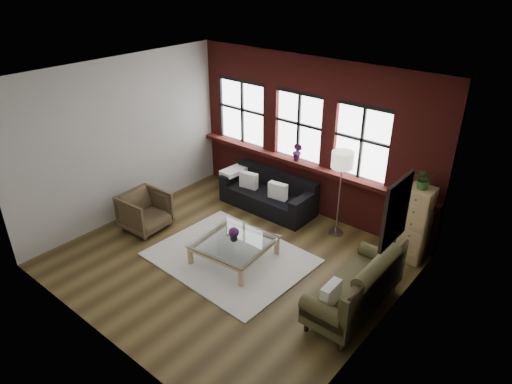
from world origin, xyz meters
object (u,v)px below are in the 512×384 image
Objects in this scene: vintage_settee at (355,282)px; coffee_table at (234,251)px; armchair at (145,211)px; vase at (234,238)px; dark_sofa at (268,193)px; drawer_chest at (416,225)px; floor_lamp at (340,191)px.

vintage_settee reaches higher than coffee_table.
vintage_settee reaches higher than armchair.
vintage_settee reaches higher than vase.
coffee_table is at bearing -68.86° from dark_sofa.
armchair is at bearing -171.31° from vase.
drawer_chest is at bearing 85.78° from vintage_settee.
vase is (0.00, -0.00, 0.27)m from coffee_table.
vintage_settee is at bearing 5.19° from coffee_table.
drawer_chest is 1.47m from floor_lamp.
dark_sofa is 1.10× the size of floor_lamp.
dark_sofa is 1.47× the size of drawer_chest.
dark_sofa is at bearing 150.90° from vintage_settee.
drawer_chest is (4.44, 2.36, 0.32)m from armchair.
armchair is 3.77m from floor_lamp.
drawer_chest reaches higher than coffee_table.
vintage_settee is at bearing 5.19° from vase.
armchair is (-4.30, -0.52, -0.13)m from vintage_settee.
drawer_chest is 0.75× the size of floor_lamp.
coffee_table is at bearing 146.31° from vase.
floor_lamp is at bearing 63.77° from vase.
vase is at bearing -174.81° from vintage_settee.
armchair reaches higher than dark_sofa.
dark_sofa is 2.47× the size of armchair.
vintage_settee reaches higher than dark_sofa.
coffee_table is 0.65× the size of floor_lamp.
floor_lamp is at bearing 1.86° from dark_sofa.
dark_sofa is at bearing 111.14° from vase.
vase reaches higher than coffee_table.
armchair is (-1.34, -2.16, 0.01)m from dark_sofa.
floor_lamp reaches higher than drawer_chest.
vintage_settee is 13.54× the size of vase.
armchair is 5.03m from drawer_chest.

